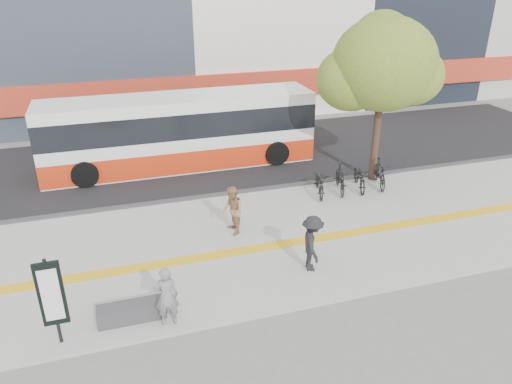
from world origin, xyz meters
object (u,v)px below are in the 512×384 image
object	(u,v)px
pedestrian_tan	(232,211)
pedestrian_dark	(312,243)
seated_woman	(166,296)
street_tree	(381,66)
signboard	(52,295)
bench	(132,312)
bus	(180,134)

from	to	relation	value
pedestrian_tan	pedestrian_dark	xyz separation A→B (m)	(1.58, -2.60, 0.02)
seated_woman	pedestrian_dark	world-z (taller)	pedestrian_dark
street_tree	pedestrian_dark	xyz separation A→B (m)	(-4.81, -5.28, -3.62)
signboard	street_tree	distance (m)	13.40
seated_woman	pedestrian_dark	size ratio (longest dim) A/B	0.95
signboard	pedestrian_tan	distance (m)	6.19
bench	pedestrian_tan	distance (m)	4.79
street_tree	pedestrian_dark	bearing A→B (deg)	-132.34
bench	signboard	bearing A→B (deg)	-169.19
street_tree	signboard	bearing A→B (deg)	-150.93
pedestrian_dark	seated_woman	bearing A→B (deg)	117.40
signboard	street_tree	bearing A→B (deg)	29.07
bus	seated_woman	size ratio (longest dim) A/B	7.21
signboard	bus	distance (m)	10.93
bus	pedestrian_tan	bearing A→B (deg)	-84.82
pedestrian_tan	signboard	bearing A→B (deg)	-57.21
bench	street_tree	distance (m)	12.23
signboard	seated_woman	size ratio (longest dim) A/B	1.42
bench	street_tree	xyz separation A→B (m)	(9.78, 6.02, 4.21)
seated_woman	bus	bearing A→B (deg)	-96.29
pedestrian_tan	bench	bearing A→B (deg)	-48.78
bench	bus	distance (m)	10.16
pedestrian_tan	pedestrian_dark	bearing A→B (deg)	27.96
bus	pedestrian_dark	size ratio (longest dim) A/B	6.82
signboard	street_tree	world-z (taller)	street_tree
seated_woman	pedestrian_dark	xyz separation A→B (m)	(4.15, 1.12, 0.04)
bench	signboard	distance (m)	1.94
pedestrian_tan	pedestrian_dark	distance (m)	3.04
pedestrian_tan	pedestrian_dark	size ratio (longest dim) A/B	0.97
signboard	pedestrian_dark	bearing A→B (deg)	9.02
bus	signboard	bearing A→B (deg)	-113.78
seated_woman	pedestrian_tan	bearing A→B (deg)	-119.76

